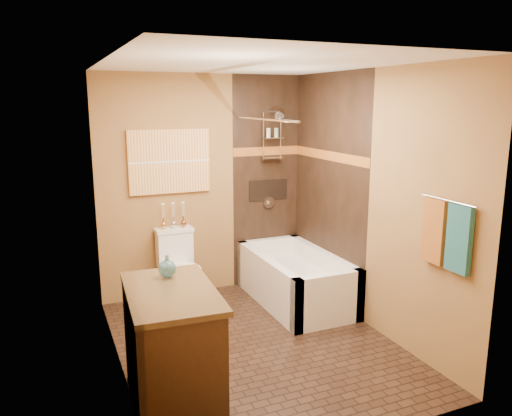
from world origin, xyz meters
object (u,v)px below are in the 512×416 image
vanity (172,348)px  sunset_painting (170,162)px  toilet (179,268)px  bathtub (295,283)px

vanity → sunset_painting: bearing=79.3°
sunset_painting → vanity: size_ratio=0.86×
toilet → vanity: bearing=-107.3°
sunset_painting → toilet: (0.00, -0.27, -1.14)m
toilet → vanity: size_ratio=0.78×
bathtub → toilet: (-1.20, 0.46, 0.19)m
bathtub → toilet: toilet is taller
sunset_painting → bathtub: size_ratio=0.60×
bathtub → vanity: size_ratio=1.44×
sunset_painting → toilet: sunset_painting is taller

